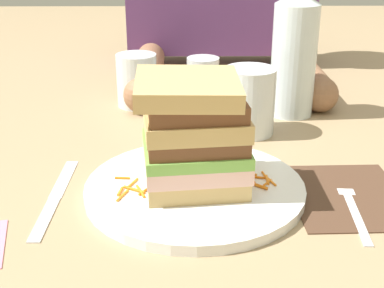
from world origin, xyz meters
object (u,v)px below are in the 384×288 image
(main_plate, at_px, (192,188))
(empty_tumbler_1, at_px, (137,80))
(juice_glass, at_px, (249,104))
(empty_tumbler_0, at_px, (203,77))
(water_bottle, at_px, (294,52))
(empty_tumbler_2, at_px, (165,97))
(knife, at_px, (54,198))
(fork, at_px, (352,202))
(napkin_dark, at_px, (347,195))
(sandwich, at_px, (192,134))

(main_plate, height_order, empty_tumbler_1, empty_tumbler_1)
(juice_glass, distance_m, empty_tumbler_1, 0.23)
(empty_tumbler_0, bearing_deg, water_bottle, -35.32)
(empty_tumbler_1, height_order, empty_tumbler_2, empty_tumbler_1)
(water_bottle, bearing_deg, knife, -138.41)
(water_bottle, bearing_deg, fork, -87.31)
(fork, xyz_separation_m, knife, (-0.35, 0.02, -0.00))
(napkin_dark, bearing_deg, water_bottle, 93.23)
(juice_glass, height_order, empty_tumbler_0, juice_glass)
(napkin_dark, height_order, knife, same)
(sandwich, relative_size, fork, 0.82)
(empty_tumbler_0, relative_size, empty_tumbler_2, 0.90)
(main_plate, distance_m, knife, 0.17)
(knife, relative_size, water_bottle, 0.83)
(sandwich, relative_size, empty_tumbler_1, 1.47)
(napkin_dark, distance_m, empty_tumbler_2, 0.35)
(main_plate, height_order, water_bottle, water_bottle)
(main_plate, xyz_separation_m, juice_glass, (0.09, 0.20, 0.04))
(sandwich, bearing_deg, main_plate, 33.59)
(fork, distance_m, empty_tumbler_2, 0.37)
(napkin_dark, relative_size, water_bottle, 0.70)
(sandwich, height_order, empty_tumbler_1, sandwich)
(empty_tumbler_1, bearing_deg, fork, -52.38)
(knife, bearing_deg, fork, -2.83)
(empty_tumbler_1, bearing_deg, water_bottle, -10.13)
(napkin_dark, distance_m, water_bottle, 0.32)
(napkin_dark, xyz_separation_m, fork, (-0.00, -0.02, 0.00))
(water_bottle, relative_size, empty_tumbler_2, 2.96)
(fork, distance_m, water_bottle, 0.34)
(empty_tumbler_0, bearing_deg, fork, -68.96)
(sandwich, distance_m, empty_tumbler_0, 0.40)
(empty_tumbler_2, bearing_deg, napkin_dark, -48.88)
(juice_glass, distance_m, empty_tumbler_2, 0.14)
(knife, distance_m, juice_glass, 0.34)
(juice_glass, distance_m, water_bottle, 0.13)
(main_plate, relative_size, empty_tumbler_0, 3.69)
(juice_glass, height_order, empty_tumbler_1, juice_glass)
(juice_glass, xyz_separation_m, water_bottle, (0.08, 0.09, 0.06))
(sandwich, height_order, empty_tumbler_2, sandwich)
(main_plate, height_order, empty_tumbler_2, empty_tumbler_2)
(knife, distance_m, empty_tumbler_2, 0.30)
(empty_tumbler_0, bearing_deg, napkin_dark, -67.69)
(empty_tumbler_1, bearing_deg, empty_tumbler_2, -56.23)
(sandwich, xyz_separation_m, empty_tumbler_2, (-0.04, 0.26, -0.04))
(napkin_dark, distance_m, fork, 0.02)
(fork, bearing_deg, sandwich, 170.73)
(main_plate, bearing_deg, fork, -9.49)
(empty_tumbler_0, xyz_separation_m, empty_tumbler_2, (-0.07, -0.14, 0.00))
(napkin_dark, xyz_separation_m, knife, (-0.36, -0.00, 0.00))
(water_bottle, xyz_separation_m, empty_tumbler_0, (-0.15, 0.10, -0.07))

